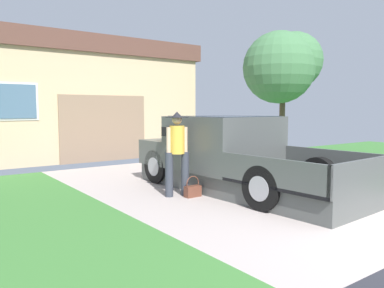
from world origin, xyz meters
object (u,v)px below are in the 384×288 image
person_with_hat (177,150)px  front_yard_tree (284,65)px  wheeled_trash_bin (214,141)px  pickup_truck (229,156)px  handbag (193,190)px  house_with_garage (62,99)px

person_with_hat → front_yard_tree: size_ratio=0.37×
person_with_hat → wheeled_trash_bin: bearing=58.4°
pickup_truck → handbag: 1.32m
handbag → person_with_hat: bearing=129.4°
pickup_truck → front_yard_tree: (5.41, 3.10, 2.63)m
handbag → house_with_garage: bearing=88.7°
pickup_truck → wheeled_trash_bin: bearing=50.7°
person_with_hat → wheeled_trash_bin: size_ratio=1.52×
person_with_hat → front_yard_tree: front_yard_tree is taller
pickup_truck → handbag: pickup_truck is taller
handbag → front_yard_tree: front_yard_tree is taller
house_with_garage → pickup_truck: bearing=-83.7°
pickup_truck → front_yard_tree: front_yard_tree is taller
person_with_hat → house_with_garage: 8.68m
handbag → front_yard_tree: size_ratio=0.09×
front_yard_tree → wheeled_trash_bin: (-2.31, 1.18, -2.74)m
pickup_truck → front_yard_tree: 6.77m
person_with_hat → front_yard_tree: (6.77, 3.07, 2.41)m
handbag → wheeled_trash_bin: size_ratio=0.38×
handbag → wheeled_trash_bin: (4.26, 4.51, 0.48)m
handbag → front_yard_tree: (6.57, 3.32, 3.21)m
handbag → pickup_truck: bearing=11.2°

